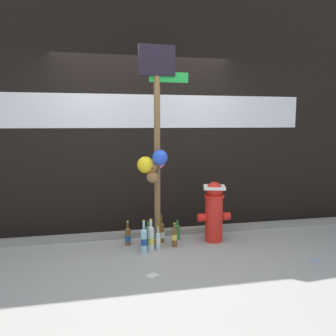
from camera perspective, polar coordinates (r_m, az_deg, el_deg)
ground_plane at (r=3.98m, az=-1.29°, el=-15.62°), size 14.00×14.00×0.00m
building_wall at (r=4.99m, az=-4.27°, el=11.90°), size 10.00×0.21×3.89m
curb_strip at (r=4.82m, az=-3.36°, el=-10.91°), size 8.00×0.12×0.08m
memorial_post at (r=4.15m, az=-2.12°, el=5.52°), size 0.65×0.49×2.49m
fire_hydrant at (r=4.55m, az=7.76°, el=-7.08°), size 0.44×0.35×0.80m
bottle_0 at (r=4.55m, az=-1.14°, el=-10.75°), size 0.08×0.08×0.38m
bottle_1 at (r=4.40m, az=1.10°, el=-11.48°), size 0.07×0.07×0.31m
bottle_2 at (r=4.40m, az=-3.37°, el=-11.27°), size 0.06×0.06×0.34m
bottle_3 at (r=4.48m, az=-6.79°, el=-11.32°), size 0.07×0.07×0.32m
bottle_4 at (r=4.66m, az=1.57°, el=-10.55°), size 0.08×0.08×0.28m
bottle_5 at (r=4.32m, az=-1.69°, el=-12.08°), size 0.06×0.06×0.30m
bottle_6 at (r=4.26m, az=-2.90°, el=-11.68°), size 0.08×0.08×0.40m
bottle_7 at (r=4.20m, az=-4.08°, el=-12.02°), size 0.08×0.08×0.41m
litter_0 at (r=4.36m, az=23.64°, el=-14.10°), size 0.12×0.12×0.01m
litter_1 at (r=3.68m, az=-2.63°, el=-17.59°), size 0.15×0.14×0.01m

